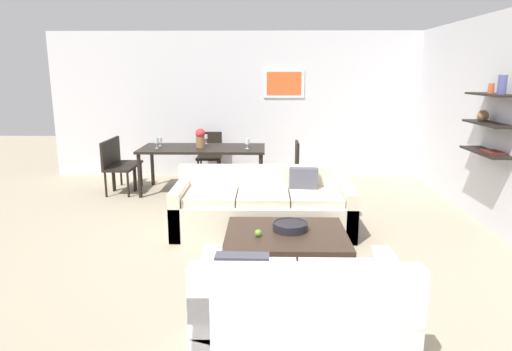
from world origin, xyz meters
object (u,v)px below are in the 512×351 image
object	(u,v)px
loveseat_white	(299,310)
wine_glass_right_near	(247,142)
dining_chair_right_near	(290,165)
sofa_beige	(264,209)
dining_chair_left_near	(114,164)
centerpiece_vase	(200,138)
wine_glass_left_far	(160,140)
dining_table	(203,151)
wine_glass_head	(206,137)
apple_on_coffee_table	(258,233)
wine_glass_left_near	(156,141)
dining_chair_left_far	(122,159)
coffee_table	(286,250)
decorative_bowl	(290,226)
dining_chair_head	(210,153)

from	to	relation	value
loveseat_white	wine_glass_right_near	size ratio (longest dim) A/B	8.95
dining_chair_right_near	wine_glass_right_near	size ratio (longest dim) A/B	5.32
sofa_beige	dining_chair_left_near	size ratio (longest dim) A/B	2.50
centerpiece_vase	sofa_beige	bearing A→B (deg)	-61.44
wine_glass_left_far	centerpiece_vase	distance (m)	0.72
dining_chair_left_near	dining_chair_right_near	world-z (taller)	same
dining_table	wine_glass_head	bearing A→B (deg)	90.00
wine_glass_head	wine_glass_left_far	bearing A→B (deg)	-158.05
apple_on_coffee_table	wine_glass_left_far	size ratio (longest dim) A/B	0.49
wine_glass_left_near	wine_glass_right_near	distance (m)	1.48
centerpiece_vase	wine_glass_right_near	bearing A→B (deg)	-7.22
wine_glass_left_far	wine_glass_head	xyz separation A→B (m)	(0.74, 0.30, 0.01)
sofa_beige	apple_on_coffee_table	xyz separation A→B (m)	(-0.05, -1.22, 0.12)
sofa_beige	loveseat_white	size ratio (longest dim) A/B	1.48
dining_chair_right_near	centerpiece_vase	xyz separation A→B (m)	(-1.46, 0.19, 0.41)
dining_chair_left_far	wine_glass_head	world-z (taller)	wine_glass_head
coffee_table	wine_glass_head	bearing A→B (deg)	109.77
decorative_bowl	wine_glass_head	bearing A→B (deg)	110.79
sofa_beige	decorative_bowl	distance (m)	1.08
dining_chair_head	wine_glass_left_near	xyz separation A→B (m)	(-0.74, -1.00, 0.37)
dining_table	centerpiece_vase	world-z (taller)	centerpiece_vase
dining_table	dining_chair_left_far	xyz separation A→B (m)	(-1.43, 0.21, -0.18)
dining_chair_left_far	wine_glass_left_far	bearing A→B (deg)	-7.93
wine_glass_left_far	centerpiece_vase	xyz separation A→B (m)	(0.70, -0.14, 0.06)
wine_glass_right_near	wine_glass_left_far	bearing A→B (deg)	170.95
loveseat_white	wine_glass_left_near	size ratio (longest dim) A/B	8.02
wine_glass_head	wine_glass_right_near	world-z (taller)	wine_glass_right_near
wine_glass_left_near	centerpiece_vase	size ratio (longest dim) A/B	0.58
loveseat_white	wine_glass_head	distance (m)	5.04
wine_glass_head	dining_table	bearing A→B (deg)	-90.00
apple_on_coffee_table	wine_glass_left_far	xyz separation A→B (m)	(-1.70, 3.28, 0.44)
loveseat_white	apple_on_coffee_table	world-z (taller)	loveseat_white
dining_table	decorative_bowl	bearing A→B (deg)	-66.61
decorative_bowl	wine_glass_left_near	bearing A→B (deg)	125.30
loveseat_white	decorative_bowl	xyz separation A→B (m)	(0.01, 1.45, 0.13)
apple_on_coffee_table	dining_chair_left_near	world-z (taller)	dining_chair_left_near
dining_chair_left_far	wine_glass_head	bearing A→B (deg)	8.02
loveseat_white	dining_chair_head	xyz separation A→B (m)	(-1.28, 5.31, 0.21)
apple_on_coffee_table	wine_glass_left_far	bearing A→B (deg)	117.40
wine_glass_left_far	apple_on_coffee_table	bearing A→B (deg)	-62.60
apple_on_coffee_table	dining_table	size ratio (longest dim) A/B	0.04
coffee_table	dining_chair_left_near	distance (m)	3.91
wine_glass_left_far	centerpiece_vase	size ratio (longest dim) A/B	0.47
dining_chair_right_near	centerpiece_vase	bearing A→B (deg)	172.45
coffee_table	decorative_bowl	size ratio (longest dim) A/B	3.40
dining_chair_head	wine_glass_left_near	world-z (taller)	wine_glass_left_near
apple_on_coffee_table	wine_glass_right_near	distance (m)	3.09
decorative_bowl	apple_on_coffee_table	size ratio (longest dim) A/B	5.00
dining_chair_left_far	wine_glass_left_far	size ratio (longest dim) A/B	5.96
dining_chair_left_near	wine_glass_left_far	xyz separation A→B (m)	(0.69, 0.33, 0.35)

